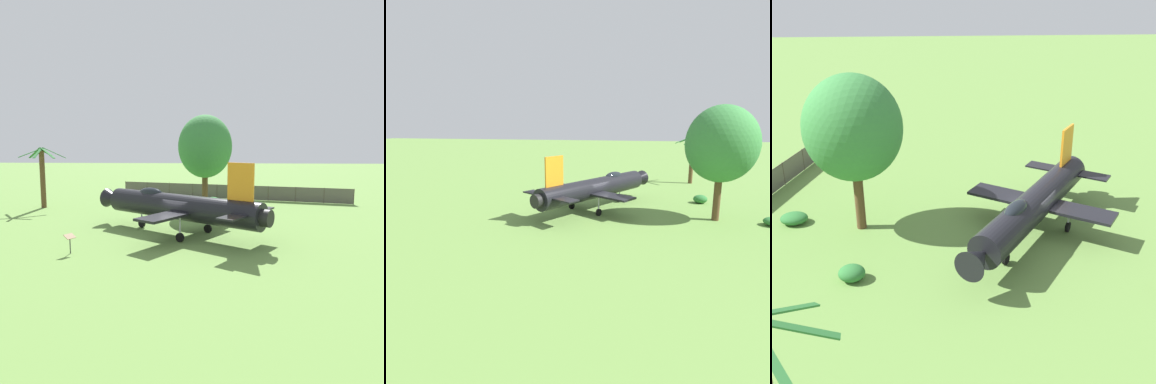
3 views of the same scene
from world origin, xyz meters
The scene contains 8 objects.
ground_plane centered at (0.00, 0.00, 0.00)m, with size 200.00×200.00×0.00m, color #668E42.
display_jet centered at (0.22, 0.33, 1.98)m, with size 10.35×13.11×5.17m.
shade_tree centered at (9.99, -1.50, 6.05)m, with size 5.45×5.09×9.04m.
palm_tree centered at (10.40, 14.58, 3.13)m, with size 3.92×3.95×6.00m.
perimeter_fence centered at (17.29, -4.18, 0.89)m, with size 6.57×25.81×1.67m.
shrub_near_fence centered at (14.09, -2.31, 0.34)m, with size 1.62×1.36×0.68m.
shrub_by_tree centered at (9.80, 4.06, 0.40)m, with size 1.31×1.17×0.81m.
info_plaque centered at (-4.93, 5.95, 0.85)m, with size 0.72×0.64×1.14m.
Camera 1 is at (-25.38, -2.25, 6.26)m, focal length 34.79 mm.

